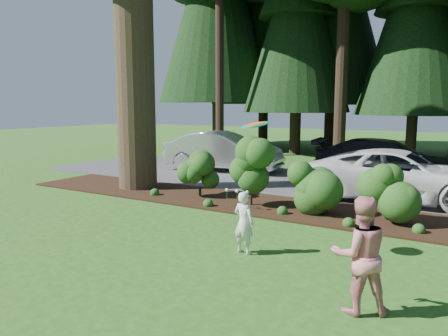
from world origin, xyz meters
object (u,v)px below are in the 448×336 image
at_px(car_dark_suv, 386,160).
at_px(car_white_suv, 400,176).
at_px(child, 244,223).
at_px(car_silver_wagon, 223,151).
at_px(frisbee, 255,125).
at_px(adult, 360,255).

bearing_deg(car_dark_suv, car_white_suv, -169.77).
xyz_separation_m(car_dark_suv, child, (-0.74, -9.44, -0.19)).
distance_m(car_silver_wagon, frisbee, 10.45).
xyz_separation_m(car_white_suv, frisbee, (-1.49, -6.20, 1.65)).
height_order(car_dark_suv, frisbee, frisbee).
distance_m(car_dark_suv, child, 9.47).
relative_size(child, frisbee, 2.39).
relative_size(car_dark_suv, child, 4.36).
relative_size(car_white_suv, frisbee, 10.63).
distance_m(car_white_suv, car_dark_suv, 3.51).
bearing_deg(car_white_suv, child, 163.02).
xyz_separation_m(car_white_suv, child, (-1.75, -6.08, -0.17)).
distance_m(adult, frisbee, 2.92).
relative_size(car_silver_wagon, car_white_suv, 0.93).
relative_size(car_white_suv, adult, 3.30).
bearing_deg(child, adult, 160.99).
height_order(car_dark_suv, adult, adult).
height_order(child, frisbee, frisbee).
relative_size(car_silver_wagon, frisbee, 9.87).
xyz_separation_m(car_silver_wagon, child, (5.52, -8.44, -0.24)).
bearing_deg(adult, car_white_suv, -115.66).
bearing_deg(car_silver_wagon, adult, -148.46).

